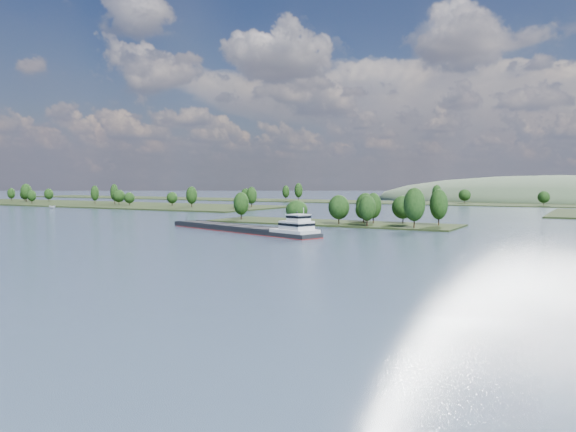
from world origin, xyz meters
The scene contains 7 objects.
ground centered at (0.00, 120.00, 0.00)m, with size 1800.00×1800.00×0.00m, color #334558.
tree_island centered at (7.87, 179.25, 4.20)m, with size 100.00×30.16×15.21m.
left_bank centered at (-228.25, 259.96, 0.95)m, with size 300.00×80.00×15.76m.
back_shoreline centered at (10.48, 399.75, 0.75)m, with size 900.00×60.00×16.00m.
hill_west centered at (60.00, 500.00, 0.00)m, with size 320.00×160.00×44.00m, color #41563B.
cargo_barge centered at (-7.62, 132.95, 1.20)m, with size 69.57×30.23×9.55m.
motorboat centered at (-197.87, 204.98, 1.08)m, with size 2.10×5.59×2.16m, color silver.
Camera 1 is at (94.10, -20.82, 16.71)m, focal length 35.00 mm.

